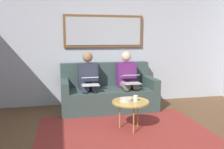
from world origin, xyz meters
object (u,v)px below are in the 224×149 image
at_px(laptop_white, 90,81).
at_px(laptop_silver, 131,79).
at_px(person_right, 89,80).
at_px(bowl, 126,100).
at_px(cup, 136,98).
at_px(coffee_table, 131,102).
at_px(person_left, 127,78).
at_px(couch, 108,93).
at_px(framed_mirror, 104,31).

bearing_deg(laptop_white, laptop_silver, -179.26).
bearing_deg(laptop_silver, person_right, -16.80).
bearing_deg(bowl, cup, 172.76).
xyz_separation_m(coffee_table, laptop_white, (0.51, -0.90, 0.20)).
bearing_deg(coffee_table, cup, -176.40).
height_order(person_left, person_right, same).
distance_m(person_left, laptop_white, 0.82).
bearing_deg(couch, bowl, 92.43).
bearing_deg(person_left, framed_mirror, -49.43).
bearing_deg(couch, laptop_white, 38.78).
distance_m(coffee_table, laptop_silver, 0.97).
distance_m(framed_mirror, cup, 1.93).
xyz_separation_m(cup, laptop_white, (0.59, -0.90, 0.14)).
xyz_separation_m(coffee_table, bowl, (0.07, -0.02, 0.04)).
bearing_deg(person_right, couch, -170.12).
xyz_separation_m(couch, bowl, (-0.05, 1.19, 0.16)).
bearing_deg(cup, couch, -80.53).
bearing_deg(coffee_table, bowl, -19.61).
xyz_separation_m(cup, person_right, (0.59, -1.14, 0.12)).
bearing_deg(person_left, laptop_silver, 90.00).
height_order(couch, person_left, person_left).
xyz_separation_m(framed_mirror, person_left, (-0.39, 0.46, -0.94)).
height_order(couch, bowl, couch).
height_order(cup, person_left, person_left).
bearing_deg(coffee_table, person_left, -103.32).
bearing_deg(couch, cup, 99.47).
bearing_deg(person_right, bowl, 111.46).
relative_size(couch, person_right, 1.62).
distance_m(coffee_table, laptop_white, 1.06).
bearing_deg(coffee_table, laptop_silver, -106.59).
distance_m(coffee_table, bowl, 0.08).
distance_m(cup, bowl, 0.15).
bearing_deg(laptop_white, cup, 123.47).
relative_size(framed_mirror, laptop_white, 4.86).
relative_size(couch, coffee_table, 3.23).
xyz_separation_m(person_right, laptop_white, (0.00, 0.25, 0.02)).
xyz_separation_m(coffee_table, person_left, (-0.27, -1.15, 0.18)).
relative_size(person_left, laptop_silver, 2.99).
height_order(bowl, person_right, person_right).
relative_size(bowl, laptop_white, 0.53).
relative_size(framed_mirror, coffee_table, 2.94).
bearing_deg(person_right, laptop_silver, 163.20).
bearing_deg(laptop_white, framed_mirror, -119.09).
distance_m(couch, framed_mirror, 1.30).
bearing_deg(couch, laptop_silver, 142.13).
height_order(coffee_table, laptop_white, laptop_white).
distance_m(bowl, laptop_white, 1.00).
relative_size(framed_mirror, person_left, 1.47).
distance_m(couch, laptop_white, 0.59).
bearing_deg(person_left, coffee_table, 76.68).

